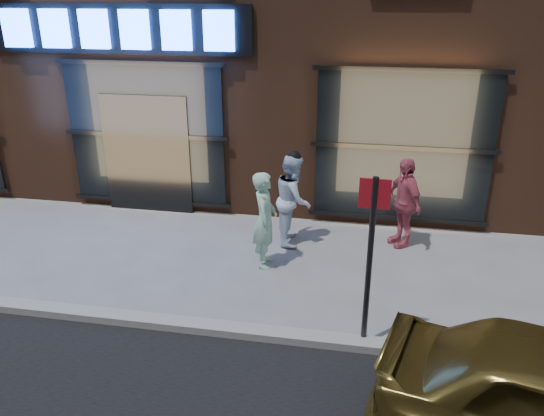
{
  "coord_description": "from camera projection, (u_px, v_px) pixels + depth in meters",
  "views": [
    {
      "loc": [
        4.31,
        -5.74,
        4.3
      ],
      "look_at": [
        2.98,
        1.6,
        1.2
      ],
      "focal_mm": 35.0,
      "sensor_mm": 36.0,
      "label": 1
    }
  ],
  "objects": [
    {
      "name": "ground",
      "position": [
        47.0,
        313.0,
        7.58
      ],
      "size": [
        90.0,
        90.0,
        0.0
      ],
      "primitive_type": "plane",
      "color": "slate",
      "rests_on": "ground"
    },
    {
      "name": "curb",
      "position": [
        47.0,
        310.0,
        7.55
      ],
      "size": [
        60.0,
        0.25,
        0.12
      ],
      "primitive_type": "cube",
      "color": "gray",
      "rests_on": "ground"
    },
    {
      "name": "man_bowtie",
      "position": [
        265.0,
        220.0,
        8.61
      ],
      "size": [
        0.45,
        0.63,
        1.63
      ],
      "primitive_type": "imported",
      "rotation": [
        0.0,
        0.0,
        1.67
      ],
      "color": "#A7DBBD",
      "rests_on": "ground"
    },
    {
      "name": "man_cap",
      "position": [
        293.0,
        199.0,
        9.44
      ],
      "size": [
        0.71,
        0.87,
        1.65
      ],
      "primitive_type": "imported",
      "rotation": [
        0.0,
        0.0,
        1.68
      ],
      "color": "white",
      "rests_on": "ground"
    },
    {
      "name": "passerby",
      "position": [
        404.0,
        202.0,
        9.33
      ],
      "size": [
        0.81,
        1.03,
        1.63
      ],
      "primitive_type": "imported",
      "rotation": [
        0.0,
        0.0,
        -1.06
      ],
      "color": "#BD4D60",
      "rests_on": "ground"
    },
    {
      "name": "sign_post",
      "position": [
        370.0,
        248.0,
        6.4
      ],
      "size": [
        0.37,
        0.07,
        2.3
      ],
      "rotation": [
        0.0,
        0.0,
        -0.04
      ],
      "color": "#262628",
      "rests_on": "ground"
    }
  ]
}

